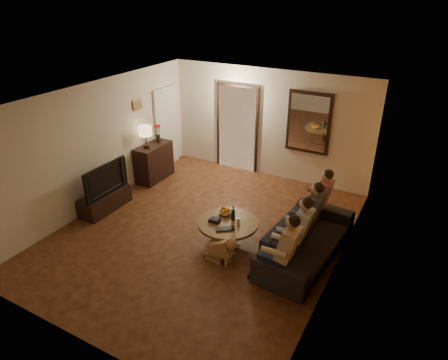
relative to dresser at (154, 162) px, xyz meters
The scene contains 33 objects.
floor 2.71m from the dresser, 32.67° to the right, with size 5.00×6.00×0.01m, color #3B1F10.
ceiling 3.44m from the dresser, 32.67° to the right, with size 5.00×6.00×0.01m, color white.
back_wall 2.87m from the dresser, 34.69° to the left, with size 5.00×0.02×2.60m, color beige.
front_wall 5.05m from the dresser, 63.14° to the right, with size 5.00×0.02×2.60m, color beige.
left_wall 1.70m from the dresser, 99.83° to the right, with size 0.02×6.00×2.60m, color beige.
right_wall 5.04m from the dresser, 16.90° to the right, with size 0.02×6.00×2.60m, color beige.
orange_accent 5.03m from the dresser, 16.93° to the right, with size 0.01×6.00×2.60m, color orange.
kitchen_doorway 2.20m from the dresser, 46.67° to the left, with size 1.00×0.06×2.10m, color #FFE0A5.
door_trim 2.19m from the dresser, 46.48° to the left, with size 1.12×0.04×2.22m, color black.
fridge_glimpse 2.34m from the dresser, 42.21° to the left, with size 0.45×0.03×1.70m, color silver.
mirror_frame 3.74m from the dresser, 25.02° to the left, with size 1.00×0.05×1.40m, color black.
mirror_glass 3.73m from the dresser, 24.59° to the left, with size 0.86×0.02×1.26m, color white.
white_door 1.06m from the dresser, 103.77° to the left, with size 0.06×0.85×2.04m, color white.
framed_art 1.44m from the dresser, 147.00° to the right, with size 0.03×0.28×0.24m, color #B28C33.
art_canvas 1.44m from the dresser, 145.12° to the right, with size 0.01×0.22×0.18m, color brown.
dresser is the anchor object (origin of this frame).
table_lamp 0.74m from the dresser, 90.00° to the right, with size 0.30×0.30×0.54m, color beige, non-canonical shape.
flower_vase 0.69m from the dresser, 90.00° to the left, with size 0.14×0.14×0.44m, color red, non-canonical shape.
tv_stand 1.71m from the dresser, 90.00° to the right, with size 0.45×1.16×0.39m, color black.
tv 1.71m from the dresser, 90.00° to the right, with size 0.15×1.14×0.66m, color black.
sofa 4.40m from the dresser, 16.12° to the right, with size 0.92×2.34×0.68m, color black.
person_a 4.64m from the dresser, 27.21° to the right, with size 0.60×0.40×1.20m, color tan, non-canonical shape.
person_b 4.40m from the dresser, 20.24° to the right, with size 0.60×0.40×1.20m, color tan, non-canonical shape.
person_c 4.23m from the dresser, 12.58° to the right, with size 0.60×0.40×1.20m, color tan, non-canonical shape.
person_d 4.14m from the dresser, ahead, with size 0.60×0.40×1.20m, color tan, non-canonical shape.
dog 3.65m from the dresser, 34.89° to the right, with size 0.56×0.24×0.56m, color #B37352, non-canonical shape.
coffee_table 3.24m from the dresser, 28.29° to the right, with size 1.09×1.09×0.45m, color brown.
bowl 2.97m from the dresser, 26.20° to the right, with size 0.26×0.26×0.06m, color white.
oranges 2.98m from the dresser, 26.20° to the right, with size 0.20×0.20×0.08m, color orange, non-canonical shape.
wine_bottle 3.24m from the dresser, 26.30° to the right, with size 0.07×0.07×0.31m, color black, non-canonical shape.
wine_glass 3.37m from the dresser, 26.09° to the right, with size 0.06×0.06×0.10m, color silver.
book_stack 3.09m from the dresser, 31.85° to the right, with size 0.20×0.15×0.07m, color black, non-canonical shape.
laptop 3.46m from the dresser, 31.59° to the right, with size 0.33×0.21×0.03m, color black.
Camera 1 is at (3.47, -5.46, 4.28)m, focal length 32.00 mm.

